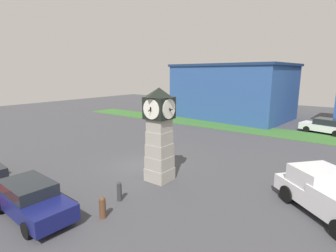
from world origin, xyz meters
TOP-DOWN VIEW (x-y plane):
  - ground_plane at (0.00, 0.00)m, footprint 84.08×84.08m
  - clock_tower at (2.27, -1.01)m, footprint 1.71×1.71m
  - bollard_near_tower at (2.86, -5.57)m, footprint 0.28×0.28m
  - bollard_mid_row at (2.29, -4.10)m, footprint 0.23×0.23m
  - car_by_building at (0.31, -7.25)m, footprint 4.52×2.04m
  - car_silver_hatch at (8.31, 18.12)m, footprint 4.67×2.82m
  - pickup_truck at (10.48, 0.35)m, footprint 5.13×4.84m
  - warehouse_blue_far at (-3.30, 21.62)m, footprint 15.40×11.18m
  - grass_verge_far at (2.26, 15.42)m, footprint 50.45×4.31m

SIDE VIEW (x-z plane):
  - ground_plane at x=0.00m, z-range 0.00..0.00m
  - grass_verge_far at x=2.26m, z-range 0.00..0.04m
  - bollard_near_tower at x=2.86m, z-range 0.01..0.94m
  - bollard_mid_row at x=2.29m, z-range 0.01..0.95m
  - car_by_building at x=0.31m, z-range 0.02..1.50m
  - car_silver_hatch at x=8.31m, z-range 0.01..1.53m
  - pickup_truck at x=10.48m, z-range 0.01..1.86m
  - clock_tower at x=2.27m, z-range 0.10..5.34m
  - warehouse_blue_far at x=-3.30m, z-range 0.01..7.12m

